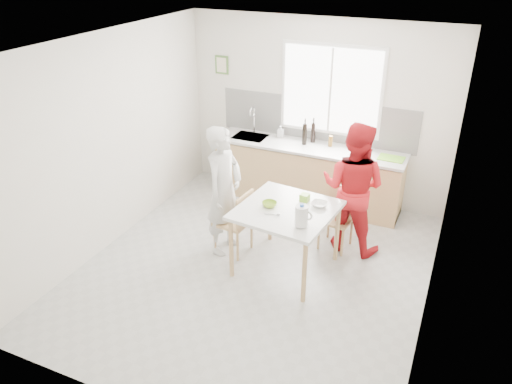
# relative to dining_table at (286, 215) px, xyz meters

# --- Properties ---
(ground) EXTENTS (4.50, 4.50, 0.00)m
(ground) POSITION_rel_dining_table_xyz_m (-0.32, -0.18, -0.74)
(ground) COLOR #B7B7B2
(ground) RESTS_ON ground
(room_shell) EXTENTS (4.50, 4.50, 4.50)m
(room_shell) POSITION_rel_dining_table_xyz_m (-0.32, -0.18, 0.90)
(room_shell) COLOR silver
(room_shell) RESTS_ON ground
(window) EXTENTS (1.50, 0.06, 1.30)m
(window) POSITION_rel_dining_table_xyz_m (-0.12, 2.04, 0.96)
(window) COLOR white
(window) RESTS_ON room_shell
(backsplash) EXTENTS (3.00, 0.02, 0.65)m
(backsplash) POSITION_rel_dining_table_xyz_m (-0.32, 2.06, 0.48)
(backsplash) COLOR white
(backsplash) RESTS_ON room_shell
(picture_frame) EXTENTS (0.22, 0.03, 0.28)m
(picture_frame) POSITION_rel_dining_table_xyz_m (-1.87, 2.05, 1.16)
(picture_frame) COLOR #527D39
(picture_frame) RESTS_ON room_shell
(kitchen_counter) EXTENTS (2.84, 0.64, 1.37)m
(kitchen_counter) POSITION_rel_dining_table_xyz_m (-0.32, 1.77, -0.32)
(kitchen_counter) COLOR tan
(kitchen_counter) RESTS_ON ground
(dining_table) EXTENTS (1.19, 1.19, 0.83)m
(dining_table) POSITION_rel_dining_table_xyz_m (0.00, 0.00, 0.00)
(dining_table) COLOR white
(dining_table) RESTS_ON ground
(chair_left) EXTENTS (0.44, 0.44, 0.86)m
(chair_left) POSITION_rel_dining_table_xyz_m (-0.68, 0.08, -0.27)
(chair_left) COLOR tan
(chair_left) RESTS_ON ground
(chair_far) EXTENTS (0.42, 0.42, 0.82)m
(chair_far) POSITION_rel_dining_table_xyz_m (0.44, 0.77, -0.29)
(chair_far) COLOR tan
(chair_far) RESTS_ON ground
(person_white) EXTENTS (0.47, 0.65, 1.68)m
(person_white) POSITION_rel_dining_table_xyz_m (-0.87, 0.10, 0.10)
(person_white) COLOR silver
(person_white) RESTS_ON ground
(person_red) EXTENTS (0.90, 0.74, 1.71)m
(person_red) POSITION_rel_dining_table_xyz_m (0.59, 0.79, 0.11)
(person_red) COLOR red
(person_red) RESTS_ON ground
(bowl_green) EXTENTS (0.19, 0.19, 0.05)m
(bowl_green) POSITION_rel_dining_table_xyz_m (-0.20, -0.03, 0.11)
(bowl_green) COLOR #8AB62A
(bowl_green) RESTS_ON dining_table
(bowl_white) EXTENTS (0.21, 0.21, 0.05)m
(bowl_white) POSITION_rel_dining_table_xyz_m (0.33, 0.22, 0.11)
(bowl_white) COLOR white
(bowl_white) RESTS_ON dining_table
(milk_jug) EXTENTS (0.20, 0.14, 0.26)m
(milk_jug) POSITION_rel_dining_table_xyz_m (0.29, -0.31, 0.22)
(milk_jug) COLOR white
(milk_jug) RESTS_ON dining_table
(green_box) EXTENTS (0.11, 0.11, 0.09)m
(green_box) POSITION_rel_dining_table_xyz_m (0.13, 0.27, 0.13)
(green_box) COLOR #81C12C
(green_box) RESTS_ON dining_table
(spoon) EXTENTS (0.16, 0.05, 0.01)m
(spoon) POSITION_rel_dining_table_xyz_m (-0.10, -0.21, 0.10)
(spoon) COLOR #A5A5AA
(spoon) RESTS_ON dining_table
(cutting_board) EXTENTS (0.36, 0.27, 0.01)m
(cutting_board) POSITION_rel_dining_table_xyz_m (0.88, 1.77, 0.18)
(cutting_board) COLOR #7CD230
(cutting_board) RESTS_ON kitchen_counter
(wine_bottle_a) EXTENTS (0.07, 0.07, 0.32)m
(wine_bottle_a) POSITION_rel_dining_table_xyz_m (-0.40, 1.80, 0.34)
(wine_bottle_a) COLOR black
(wine_bottle_a) RESTS_ON kitchen_counter
(wine_bottle_b) EXTENTS (0.07, 0.07, 0.30)m
(wine_bottle_b) POSITION_rel_dining_table_xyz_m (-0.32, 1.93, 0.33)
(wine_bottle_b) COLOR black
(wine_bottle_b) RESTS_ON kitchen_counter
(jar_amber) EXTENTS (0.06, 0.06, 0.16)m
(jar_amber) POSITION_rel_dining_table_xyz_m (-0.03, 1.87, 0.26)
(jar_amber) COLOR brown
(jar_amber) RESTS_ON kitchen_counter
(soap_bottle) EXTENTS (0.09, 0.09, 0.19)m
(soap_bottle) POSITION_rel_dining_table_xyz_m (-0.83, 1.93, 0.27)
(soap_bottle) COLOR #999999
(soap_bottle) RESTS_ON kitchen_counter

